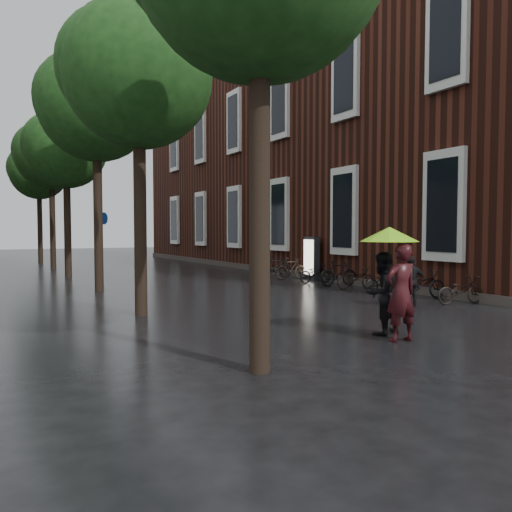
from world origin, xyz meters
TOP-DOWN VIEW (x-y plane):
  - ground at (0.00, 0.00)m, footprint 120.00×120.00m
  - brick_building at (10.47, 19.46)m, footprint 10.20×33.20m
  - street_trees at (-3.99, 15.91)m, footprint 4.33×34.03m
  - person_burgundy at (-0.51, 1.50)m, footprint 0.75×0.53m
  - person_black at (-0.36, 2.19)m, footprint 0.93×0.77m
  - lime_umbrella at (-0.44, 1.91)m, footprint 1.19×1.19m
  - pedestrian_walking at (3.04, 4.58)m, footprint 0.94×0.68m
  - parked_bicycles at (4.60, 9.16)m, footprint 2.04×10.82m
  - ad_lightbox at (5.31, 12.64)m, footprint 0.29×1.27m
  - lamp_post at (1.44, 10.69)m, footprint 0.20×0.20m
  - cycle_sign at (-2.79, 17.43)m, footprint 0.16×0.55m

SIDE VIEW (x-z plane):
  - ground at x=0.00m, z-range 0.00..0.00m
  - parked_bicycles at x=4.60m, z-range -0.05..0.96m
  - pedestrian_walking at x=3.04m, z-range 0.00..1.48m
  - person_black at x=-0.36m, z-range 0.00..1.74m
  - ad_lightbox at x=5.31m, z-range 0.00..1.93m
  - person_burgundy at x=-0.51m, z-range 0.00..1.93m
  - cycle_sign at x=-2.79m, z-range 0.49..3.51m
  - lime_umbrella at x=-0.44m, z-range 1.24..2.99m
  - lamp_post at x=1.44m, z-range 0.41..4.26m
  - brick_building at x=10.47m, z-range -0.01..11.99m
  - street_trees at x=-3.99m, z-range 1.88..10.79m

